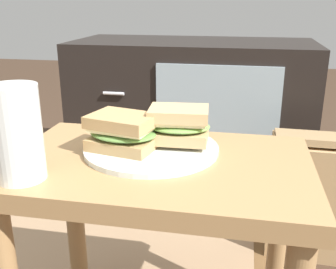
# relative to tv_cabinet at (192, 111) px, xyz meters

# --- Properties ---
(side_table) EXTENTS (0.56, 0.36, 0.46)m
(side_table) POSITION_rel_tv_cabinet_xyz_m (0.06, -0.95, 0.08)
(side_table) COLOR #A37A4C
(side_table) RESTS_ON ground
(tv_cabinet) EXTENTS (0.96, 0.46, 0.58)m
(tv_cabinet) POSITION_rel_tv_cabinet_xyz_m (0.00, 0.00, 0.00)
(tv_cabinet) COLOR black
(tv_cabinet) RESTS_ON ground
(area_rug) EXTENTS (1.27, 0.86, 0.01)m
(area_rug) POSITION_rel_tv_cabinet_xyz_m (-0.25, -0.46, -0.29)
(area_rug) COLOR brown
(area_rug) RESTS_ON ground
(plate) EXTENTS (0.26, 0.26, 0.01)m
(plate) POSITION_rel_tv_cabinet_xyz_m (0.04, -0.91, 0.17)
(plate) COLOR silver
(plate) RESTS_ON side_table
(sandwich_front) EXTENTS (0.15, 0.12, 0.07)m
(sandwich_front) POSITION_rel_tv_cabinet_xyz_m (-0.01, -0.93, 0.21)
(sandwich_front) COLOR tan
(sandwich_front) RESTS_ON plate
(sandwich_back) EXTENTS (0.12, 0.09, 0.07)m
(sandwich_back) POSITION_rel_tv_cabinet_xyz_m (0.09, -0.89, 0.22)
(sandwich_back) COLOR tan
(sandwich_back) RESTS_ON plate
(beer_glass) EXTENTS (0.08, 0.08, 0.16)m
(beer_glass) POSITION_rel_tv_cabinet_xyz_m (-0.14, -1.07, 0.25)
(beer_glass) COLOR silver
(beer_glass) RESTS_ON side_table
(paper_bag) EXTENTS (0.21, 0.18, 0.38)m
(paper_bag) POSITION_rel_tv_cabinet_xyz_m (0.41, -0.47, -0.11)
(paper_bag) COLOR tan
(paper_bag) RESTS_ON ground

